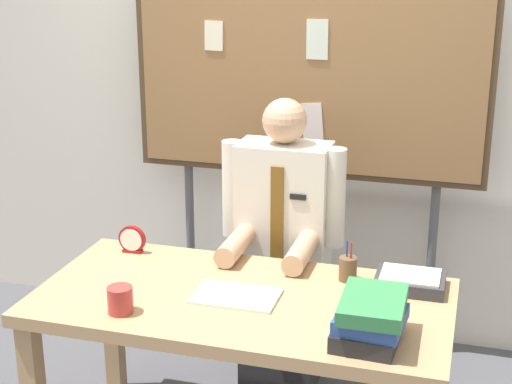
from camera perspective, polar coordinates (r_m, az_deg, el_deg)
back_wall at (r=3.90m, az=4.47°, el=8.57°), size 6.40×0.08×2.70m
desk at (r=2.96m, az=-1.02°, el=-9.19°), size 1.55×0.77×0.72m
person at (r=3.49m, az=1.95°, el=-4.91°), size 0.55×0.56×1.35m
bulletin_board at (r=3.70m, az=3.80°, el=8.24°), size 1.71×0.09×1.87m
book_stack at (r=2.61m, az=8.38°, el=-9.19°), size 0.23×0.29×0.16m
open_notebook at (r=2.91m, az=-1.47°, el=-7.64°), size 0.32×0.21×0.01m
desk_clock at (r=3.34m, az=-9.06°, el=-3.51°), size 0.12×0.04×0.12m
coffee_mug at (r=2.82m, az=-9.92°, el=-7.79°), size 0.09×0.09×0.10m
pen_holder at (r=3.05m, az=6.74°, el=-5.59°), size 0.07×0.07×0.16m
paper_tray at (r=3.03m, az=11.22°, el=-6.43°), size 0.26×0.20×0.06m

